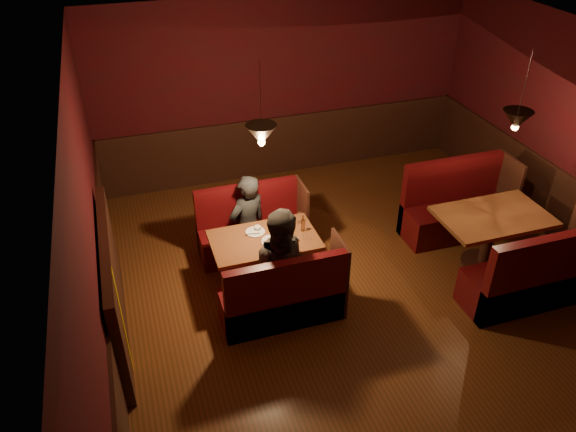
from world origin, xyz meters
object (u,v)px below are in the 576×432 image
object	(u,v)px
second_table	(491,228)
second_bench_near	(531,281)
main_table	(266,249)
main_bench_far	(252,231)
diner_b	(286,252)
diner_a	(247,205)
second_bench_far	(455,210)
main_bench_near	(285,301)

from	to	relation	value
second_table	second_bench_near	distance (m)	0.85
main_table	second_table	distance (m)	2.87
main_bench_far	diner_b	size ratio (longest dim) A/B	0.82
main_bench_far	diner_a	world-z (taller)	diner_a
main_bench_far	second_bench_far	world-z (taller)	second_bench_far
main_bench_near	second_bench_near	world-z (taller)	second_bench_near
main_table	second_table	xyz separation A→B (m)	(2.83, -0.51, 0.04)
second_bench_far	second_bench_near	size ratio (longest dim) A/B	1.00
diner_b	second_bench_far	bearing A→B (deg)	25.63
second_table	main_bench_near	bearing A→B (deg)	-175.55
main_bench_far	second_bench_near	world-z (taller)	second_bench_near
main_bench_far	second_table	bearing A→B (deg)	-23.76
second_bench_far	diner_b	distance (m)	2.95
main_bench_far	second_table	size ratio (longest dim) A/B	1.03
main_table	second_bench_near	bearing A→B (deg)	-24.98
main_bench_far	second_bench_far	distance (m)	2.88
diner_b	main_bench_far	bearing A→B (deg)	101.39
second_bench_far	second_bench_near	distance (m)	1.64
second_table	diner_b	world-z (taller)	diner_b
main_bench_far	diner_a	xyz separation A→B (m)	(-0.06, -0.05, 0.46)
main_table	diner_b	xyz separation A→B (m)	(0.08, -0.56, 0.33)
second_bench_far	diner_b	xyz separation A→B (m)	(-2.78, -0.87, 0.51)
main_bench_far	second_bench_far	xyz separation A→B (m)	(2.85, -0.42, 0.04)
second_bench_far	diner_a	distance (m)	2.96
main_table	main_bench_near	size ratio (longest dim) A/B	0.91
second_bench_near	main_table	bearing A→B (deg)	155.02
second_table	diner_a	xyz separation A→B (m)	(-2.88, 1.19, 0.19)
main_table	second_bench_far	world-z (taller)	second_bench_far
main_table	main_bench_far	size ratio (longest dim) A/B	0.91
second_table	second_bench_far	distance (m)	0.85
second_bench_far	diner_a	world-z (taller)	diner_a
second_table	second_bench_far	xyz separation A→B (m)	(0.03, 0.82, -0.23)
main_bench_far	second_bench_near	distance (m)	3.51
second_bench_near	diner_a	distance (m)	3.56
diner_a	diner_b	size ratio (longest dim) A/B	0.89
diner_a	second_bench_near	bearing A→B (deg)	124.61
second_bench_far	diner_b	size ratio (longest dim) A/B	0.89
main_bench_far	main_bench_near	world-z (taller)	same
main_bench_far	diner_b	bearing A→B (deg)	-86.93
main_table	main_bench_far	xyz separation A→B (m)	(0.01, 0.73, -0.22)
main_table	main_bench_near	distance (m)	0.76
main_bench_near	diner_b	world-z (taller)	diner_b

